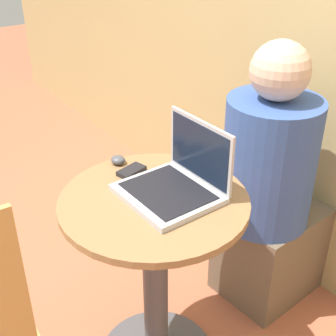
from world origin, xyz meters
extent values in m
cylinder|color=#4C4C51|center=(0.00, 0.00, 0.38)|extent=(0.09, 0.09, 0.72)
cylinder|color=olive|center=(0.00, 0.00, 0.75)|extent=(0.62, 0.62, 0.02)
cube|color=#B7B7BC|center=(0.02, 0.04, 0.78)|extent=(0.30, 0.27, 0.02)
cube|color=black|center=(0.02, 0.04, 0.79)|extent=(0.27, 0.22, 0.00)
cube|color=#B7B7BC|center=(0.01, 0.18, 0.89)|extent=(0.30, 0.02, 0.21)
cube|color=#141E33|center=(0.01, 0.17, 0.89)|extent=(0.28, 0.01, 0.19)
cube|color=black|center=(-0.18, 0.03, 0.77)|extent=(0.08, 0.11, 0.02)
ellipsoid|color=#4C4C51|center=(-0.27, 0.02, 0.78)|extent=(0.06, 0.05, 0.03)
cylinder|color=tan|center=(-0.31, -0.45, 0.22)|extent=(0.04, 0.04, 0.44)
cube|color=brown|center=(-0.04, 0.70, 0.22)|extent=(0.39, 0.54, 0.44)
cylinder|color=#38569E|center=(-0.03, 0.57, 0.70)|extent=(0.37, 0.37, 0.53)
sphere|color=beige|center=(-0.03, 0.57, 1.07)|extent=(0.22, 0.22, 0.22)
camera|label=1|loc=(1.05, -0.70, 1.60)|focal=50.00mm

